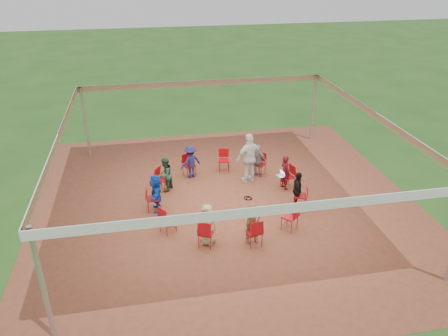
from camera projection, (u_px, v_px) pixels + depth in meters
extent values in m
plane|color=#224B17|center=(227.00, 203.00, 15.22)|extent=(80.00, 80.00, 0.00)
plane|color=brown|center=(227.00, 203.00, 15.22)|extent=(13.00, 13.00, 0.00)
cylinder|color=#B2B2B7|center=(43.00, 285.00, 9.31)|extent=(0.12, 0.12, 3.00)
cylinder|color=#B2B2B7|center=(85.00, 123.00, 18.10)|extent=(0.12, 0.12, 3.00)
cylinder|color=#B2B2B7|center=(313.00, 108.00, 19.79)|extent=(0.12, 0.12, 3.00)
plane|color=white|center=(227.00, 122.00, 13.88)|extent=(10.30, 10.30, 0.00)
cube|color=white|center=(273.00, 210.00, 9.41)|extent=(10.30, 0.03, 0.24)
cube|color=white|center=(203.00, 83.00, 18.46)|extent=(10.30, 0.03, 0.24)
cube|color=white|center=(58.00, 138.00, 13.07)|extent=(0.03, 10.30, 0.24)
cube|color=white|center=(376.00, 116.00, 14.80)|extent=(0.03, 10.30, 0.24)
imported|color=#450A12|center=(285.00, 172.00, 15.89)|extent=(0.43, 0.55, 1.32)
imported|color=gray|center=(258.00, 161.00, 16.77)|extent=(0.84, 0.81, 1.32)
imported|color=#1C1846|center=(191.00, 162.00, 16.68)|extent=(0.95, 0.73, 1.32)
imported|color=#274934|center=(165.00, 174.00, 15.74)|extent=(0.66, 0.74, 1.32)
imported|color=#0F3CA6|center=(156.00, 193.00, 14.54)|extent=(0.47, 1.22, 1.32)
imported|color=tan|center=(207.00, 225.00, 12.84)|extent=(0.73, 0.60, 1.32)
imported|color=brown|center=(253.00, 224.00, 12.89)|extent=(0.52, 0.38, 1.32)
imported|color=black|center=(297.00, 190.00, 14.70)|extent=(0.60, 0.85, 1.32)
imported|color=silver|center=(249.00, 158.00, 16.25)|extent=(1.26, 0.91, 1.93)
torus|color=black|center=(248.00, 198.00, 15.50)|extent=(0.30, 0.30, 0.03)
torus|color=black|center=(249.00, 199.00, 15.47)|extent=(0.24, 0.24, 0.03)
cube|color=#B7B7BC|center=(280.00, 176.00, 15.84)|extent=(0.28, 0.35, 0.01)
cube|color=#B7B7BC|center=(283.00, 173.00, 15.84)|extent=(0.14, 0.31, 0.19)
cube|color=#CCE0FF|center=(282.00, 173.00, 15.84)|extent=(0.12, 0.27, 0.16)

